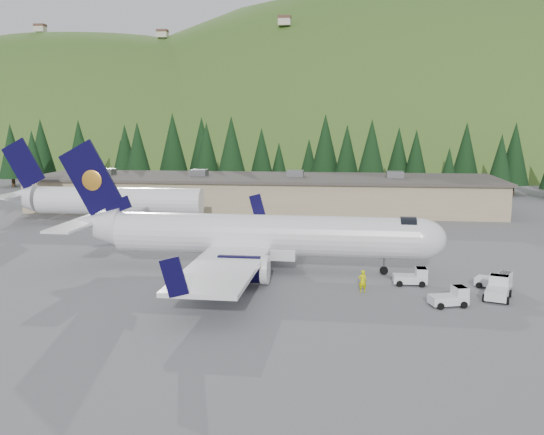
{
  "coord_description": "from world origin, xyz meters",
  "views": [
    {
      "loc": [
        6.73,
        -54.17,
        13.89
      ],
      "look_at": [
        0.0,
        6.0,
        4.0
      ],
      "focal_mm": 40.0,
      "sensor_mm": 36.0,
      "label": 1
    }
  ],
  "objects_px": {
    "baggage_tug_b": "(496,281)",
    "second_airliner": "(98,200)",
    "airliner": "(253,236)",
    "baggage_tug_c": "(498,289)",
    "baggage_tug_d": "(413,277)",
    "baggage_tug_a": "(451,297)",
    "ramp_worker": "(363,281)",
    "terminal_building": "(263,193)"
  },
  "relations": [
    {
      "from": "baggage_tug_a",
      "to": "terminal_building",
      "type": "relative_size",
      "value": 0.04
    },
    {
      "from": "second_airliner",
      "to": "baggage_tug_b",
      "type": "bearing_deg",
      "value": -30.09
    },
    {
      "from": "baggage_tug_c",
      "to": "terminal_building",
      "type": "height_order",
      "value": "terminal_building"
    },
    {
      "from": "baggage_tug_a",
      "to": "terminal_building",
      "type": "height_order",
      "value": "terminal_building"
    },
    {
      "from": "terminal_building",
      "to": "baggage_tug_d",
      "type": "height_order",
      "value": "terminal_building"
    },
    {
      "from": "baggage_tug_c",
      "to": "baggage_tug_d",
      "type": "xyz_separation_m",
      "value": [
        -6.12,
        3.27,
        -0.09
      ]
    },
    {
      "from": "baggage_tug_c",
      "to": "terminal_building",
      "type": "bearing_deg",
      "value": 47.66
    },
    {
      "from": "baggage_tug_b",
      "to": "baggage_tug_d",
      "type": "bearing_deg",
      "value": -155.27
    },
    {
      "from": "ramp_worker",
      "to": "terminal_building",
      "type": "bearing_deg",
      "value": -83.51
    },
    {
      "from": "second_airliner",
      "to": "baggage_tug_d",
      "type": "relative_size",
      "value": 9.79
    },
    {
      "from": "baggage_tug_a",
      "to": "baggage_tug_c",
      "type": "bearing_deg",
      "value": 14.75
    },
    {
      "from": "baggage_tug_b",
      "to": "baggage_tug_c",
      "type": "distance_m",
      "value": 2.92
    },
    {
      "from": "second_airliner",
      "to": "baggage_tug_b",
      "type": "xyz_separation_m",
      "value": [
        44.72,
        -25.91,
        -2.66
      ]
    },
    {
      "from": "airliner",
      "to": "baggage_tug_c",
      "type": "relative_size",
      "value": 10.29
    },
    {
      "from": "second_airliner",
      "to": "ramp_worker",
      "type": "xyz_separation_m",
      "value": [
        33.66,
        -28.24,
        -2.4
      ]
    },
    {
      "from": "airliner",
      "to": "baggage_tug_d",
      "type": "height_order",
      "value": "airliner"
    },
    {
      "from": "second_airliner",
      "to": "ramp_worker",
      "type": "relative_size",
      "value": 14.84
    },
    {
      "from": "baggage_tug_c",
      "to": "ramp_worker",
      "type": "xyz_separation_m",
      "value": [
        -10.45,
        0.52,
        0.17
      ]
    },
    {
      "from": "airliner",
      "to": "baggage_tug_c",
      "type": "bearing_deg",
      "value": -17.01
    },
    {
      "from": "baggage_tug_a",
      "to": "ramp_worker",
      "type": "relative_size",
      "value": 1.64
    },
    {
      "from": "terminal_building",
      "to": "baggage_tug_a",
      "type": "bearing_deg",
      "value": -66.74
    },
    {
      "from": "baggage_tug_a",
      "to": "ramp_worker",
      "type": "distance_m",
      "value": 7.13
    },
    {
      "from": "baggage_tug_d",
      "to": "baggage_tug_a",
      "type": "bearing_deg",
      "value": -69.85
    },
    {
      "from": "second_airliner",
      "to": "baggage_tug_c",
      "type": "bearing_deg",
      "value": -33.11
    },
    {
      "from": "second_airliner",
      "to": "terminal_building",
      "type": "relative_size",
      "value": 0.39
    },
    {
      "from": "second_airliner",
      "to": "baggage_tug_a",
      "type": "height_order",
      "value": "second_airliner"
    },
    {
      "from": "baggage_tug_c",
      "to": "baggage_tug_d",
      "type": "bearing_deg",
      "value": 81.14
    },
    {
      "from": "baggage_tug_a",
      "to": "airliner",
      "type": "bearing_deg",
      "value": 134.49
    },
    {
      "from": "baggage_tug_b",
      "to": "terminal_building",
      "type": "height_order",
      "value": "terminal_building"
    },
    {
      "from": "baggage_tug_b",
      "to": "second_airliner",
      "type": "bearing_deg",
      "value": 178.18
    },
    {
      "from": "baggage_tug_c",
      "to": "second_airliner",
      "type": "bearing_deg",
      "value": 76.15
    },
    {
      "from": "terminal_building",
      "to": "airliner",
      "type": "bearing_deg",
      "value": -84.06
    },
    {
      "from": "baggage_tug_a",
      "to": "terminal_building",
      "type": "distance_m",
      "value": 51.34
    },
    {
      "from": "terminal_building",
      "to": "ramp_worker",
      "type": "xyz_separation_m",
      "value": [
        13.75,
        -44.24,
        -1.7
      ]
    },
    {
      "from": "baggage_tug_a",
      "to": "second_airliner",
      "type": "bearing_deg",
      "value": 126.04
    },
    {
      "from": "airliner",
      "to": "baggage_tug_a",
      "type": "distance_m",
      "value": 18.87
    },
    {
      "from": "second_airliner",
      "to": "baggage_tug_c",
      "type": "height_order",
      "value": "second_airliner"
    },
    {
      "from": "second_airliner",
      "to": "airliner",
      "type": "bearing_deg",
      "value": -42.63
    },
    {
      "from": "second_airliner",
      "to": "terminal_building",
      "type": "distance_m",
      "value": 25.55
    },
    {
      "from": "baggage_tug_a",
      "to": "baggage_tug_c",
      "type": "xyz_separation_m",
      "value": [
        3.94,
        2.36,
        0.1
      ]
    },
    {
      "from": "baggage_tug_a",
      "to": "baggage_tug_d",
      "type": "height_order",
      "value": "baggage_tug_d"
    },
    {
      "from": "baggage_tug_a",
      "to": "baggage_tug_c",
      "type": "relative_size",
      "value": 0.87
    }
  ]
}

